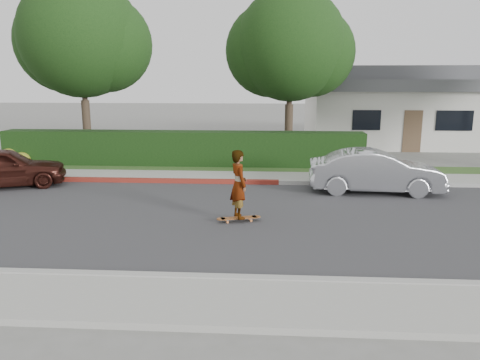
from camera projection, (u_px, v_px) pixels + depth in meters
The scene contains 17 objects.
ground at pixel (244, 218), 12.43m from camera, with size 120.00×120.00×0.00m, color slate.
road at pixel (244, 218), 12.43m from camera, with size 60.00×8.00×0.01m, color #2D2D30.
curb_near at pixel (231, 280), 8.41m from camera, with size 60.00×0.20×0.15m, color #9E9E99.
sidewalk_near at pixel (226, 304), 7.54m from camera, with size 60.00×1.60×0.12m, color gray.
curb_far at pixel (250, 182), 16.41m from camera, with size 60.00×0.20×0.15m, color #9E9E99.
curb_red_section at pixel (111, 180), 16.73m from camera, with size 12.00×0.21×0.15m, color maroon.
sidewalk_far at pixel (251, 177), 17.29m from camera, with size 60.00×1.60×0.12m, color gray.
planting_strip at pixel (253, 169), 18.86m from camera, with size 60.00×1.60×0.10m, color #2D4C1E.
hedge at pixel (182, 149), 19.48m from camera, with size 15.00×1.00×1.50m, color black.
flowering_shrub at pixel (14, 159), 19.55m from camera, with size 1.40×1.00×0.90m.
tree_left at pixel (82, 40), 20.26m from camera, with size 5.99×5.21×8.00m.
tree_center at pixel (290, 49), 20.26m from camera, with size 5.66×4.84×7.44m.
house at pixel (397, 106), 27.09m from camera, with size 10.60×8.60×4.30m.
skateboard at pixel (239, 218), 12.06m from camera, with size 1.17×0.53×0.11m.
skateboarder at pixel (239, 184), 11.87m from camera, with size 0.64×0.42×1.76m, color white.
car_silver at pixel (375, 172), 15.07m from camera, with size 1.47×4.21×1.39m, color #B4B6BC.
car_maroon at pixel (3, 167), 15.82m from camera, with size 1.62×4.02×1.37m, color #391812.
Camera 1 is at (0.67, -11.92, 3.61)m, focal length 35.00 mm.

